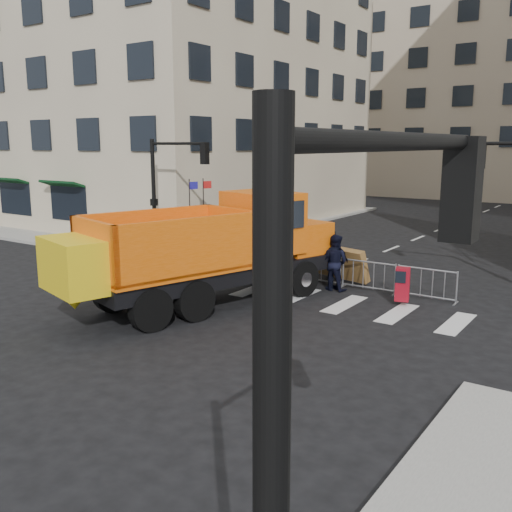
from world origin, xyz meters
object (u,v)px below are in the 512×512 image
Objects in this scene: cop_b at (335,262)px; worker at (201,242)px; cop_c at (335,263)px; newspaper_box at (402,284)px; cop_a at (310,261)px; plow_truck at (205,248)px.

cop_b is 6.66m from worker.
newspaper_box is (2.72, -0.50, -0.30)m from cop_c.
newspaper_box is (3.71, -0.50, -0.27)m from cop_a.
plow_truck is at bearing -54.44° from worker.
newspaper_box is at bearing -11.84° from worker.
worker is at bearing -3.37° from cop_b.
cop_c is (0.99, 0.00, 0.03)m from cop_a.
cop_b is 1.02× the size of cop_c.
cop_b is at bearing -10.13° from worker.
plow_truck is 6.53m from newspaper_box.
cop_a is (1.57, 4.14, -0.95)m from plow_truck.
cop_b is 2.78m from newspaper_box.
plow_truck is 4.95m from cop_c.
worker is at bearing -69.55° from cop_c.
cop_b is at bearing 153.27° from newspaper_box.
cop_c is (-0.00, 0.00, -0.02)m from cop_b.
worker is 9.42m from newspaper_box.
plow_truck reaches higher than cop_c.
cop_c is at bearing 153.28° from newspaper_box.
plow_truck is 6.26m from worker.
cop_b reaches higher than cop_a.
cop_c is at bearing 154.47° from cop_a.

